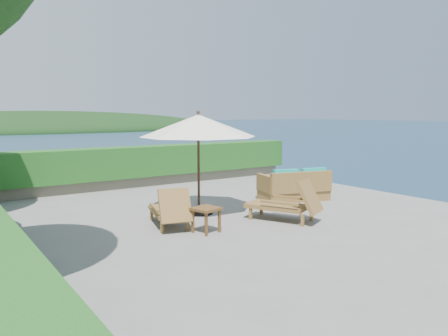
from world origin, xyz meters
TOP-DOWN VIEW (x-y plane):
  - ground at (0.00, 0.00)m, footprint 12.00×12.00m
  - foundation at (0.00, 0.00)m, footprint 12.00×12.00m
  - offshore_island at (25.00, 140.00)m, footprint 126.00×57.60m
  - planter_wall_far at (0.00, 5.60)m, footprint 12.00×0.60m
  - hedge_far at (0.00, 5.60)m, footprint 12.40×0.90m
  - patio_umbrella at (-0.38, 0.90)m, footprint 3.75×3.75m
  - lounge_left at (-1.55, 0.18)m, footprint 1.04×1.70m
  - lounge_right at (0.91, -0.87)m, footprint 1.37×1.84m
  - side_table at (-1.16, -0.66)m, footprint 0.60×0.60m
  - wicker_loveseat at (2.75, 0.80)m, footprint 2.09×1.43m

SIDE VIEW (x-z plane):
  - offshore_island at x=25.00m, z-range -9.30..3.30m
  - foundation at x=0.00m, z-range -3.05..-0.05m
  - ground at x=0.00m, z-range 0.00..0.00m
  - planter_wall_far at x=0.00m, z-range 0.00..0.36m
  - wicker_loveseat at x=2.75m, z-range -0.10..0.83m
  - lounge_left at x=-1.55m, z-range -0.07..0.84m
  - lounge_right at x=0.91m, z-range -0.08..0.90m
  - side_table at x=-1.16m, z-range 0.17..0.70m
  - hedge_far at x=0.00m, z-range 0.35..1.35m
  - patio_umbrella at x=-0.38m, z-range 0.87..3.41m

